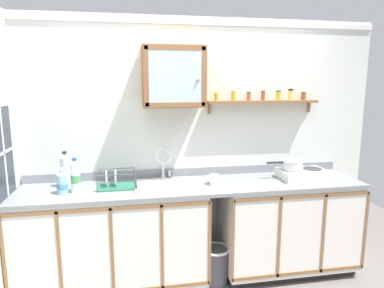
{
  "coord_description": "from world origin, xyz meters",
  "views": [
    {
      "loc": [
        -0.55,
        -2.41,
        1.81
      ],
      "look_at": [
        -0.01,
        0.57,
        1.26
      ],
      "focal_mm": 31.66,
      "sensor_mm": 36.0,
      "label": 1
    }
  ],
  "objects_px": {
    "saucepan": "(292,164)",
    "mug": "(214,180)",
    "hot_plate_stove": "(303,174)",
    "trash_bin": "(215,264)",
    "bottle_water_clear_0": "(66,171)",
    "bottle_opaque_white_2": "(76,177)",
    "dish_rack": "(116,184)",
    "sink": "(168,188)",
    "wall_cabinet": "(173,77)",
    "bottle_water_blue_1": "(62,183)"
  },
  "relations": [
    {
      "from": "hot_plate_stove",
      "to": "trash_bin",
      "type": "relative_size",
      "value": 1.28
    },
    {
      "from": "sink",
      "to": "trash_bin",
      "type": "relative_size",
      "value": 1.73
    },
    {
      "from": "bottle_water_clear_0",
      "to": "bottle_opaque_white_2",
      "type": "xyz_separation_m",
      "value": [
        0.1,
        -0.15,
        -0.01
      ]
    },
    {
      "from": "bottle_opaque_white_2",
      "to": "wall_cabinet",
      "type": "distance_m",
      "value": 1.18
    },
    {
      "from": "bottle_water_clear_0",
      "to": "dish_rack",
      "type": "xyz_separation_m",
      "value": [
        0.42,
        -0.07,
        -0.11
      ]
    },
    {
      "from": "saucepan",
      "to": "bottle_water_clear_0",
      "type": "distance_m",
      "value": 2.05
    },
    {
      "from": "bottle_water_blue_1",
      "to": "hot_plate_stove",
      "type": "bearing_deg",
      "value": 1.92
    },
    {
      "from": "mug",
      "to": "trash_bin",
      "type": "xyz_separation_m",
      "value": [
        0.01,
        -0.07,
        -0.78
      ]
    },
    {
      "from": "saucepan",
      "to": "bottle_water_blue_1",
      "type": "bearing_deg",
      "value": -177.37
    },
    {
      "from": "mug",
      "to": "bottle_water_clear_0",
      "type": "bearing_deg",
      "value": 173.57
    },
    {
      "from": "bottle_water_blue_1",
      "to": "sink",
      "type": "bearing_deg",
      "value": 6.85
    },
    {
      "from": "wall_cabinet",
      "to": "saucepan",
      "type": "bearing_deg",
      "value": -5.57
    },
    {
      "from": "bottle_water_blue_1",
      "to": "mug",
      "type": "distance_m",
      "value": 1.28
    },
    {
      "from": "mug",
      "to": "hot_plate_stove",
      "type": "bearing_deg",
      "value": 2.61
    },
    {
      "from": "saucepan",
      "to": "dish_rack",
      "type": "distance_m",
      "value": 1.63
    },
    {
      "from": "saucepan",
      "to": "mug",
      "type": "xyz_separation_m",
      "value": [
        -0.77,
        -0.06,
        -0.09
      ]
    },
    {
      "from": "dish_rack",
      "to": "bottle_opaque_white_2",
      "type": "bearing_deg",
      "value": -165.68
    },
    {
      "from": "bottle_water_blue_1",
      "to": "wall_cabinet",
      "type": "bearing_deg",
      "value": 12.1
    },
    {
      "from": "saucepan",
      "to": "bottle_water_clear_0",
      "type": "height_order",
      "value": "bottle_water_clear_0"
    },
    {
      "from": "sink",
      "to": "bottle_water_clear_0",
      "type": "relative_size",
      "value": 1.87
    },
    {
      "from": "hot_plate_stove",
      "to": "wall_cabinet",
      "type": "height_order",
      "value": "wall_cabinet"
    },
    {
      "from": "dish_rack",
      "to": "bottle_water_clear_0",
      "type": "bearing_deg",
      "value": 170.84
    },
    {
      "from": "dish_rack",
      "to": "wall_cabinet",
      "type": "bearing_deg",
      "value": 10.12
    },
    {
      "from": "bottle_opaque_white_2",
      "to": "wall_cabinet",
      "type": "height_order",
      "value": "wall_cabinet"
    },
    {
      "from": "sink",
      "to": "bottle_water_clear_0",
      "type": "distance_m",
      "value": 0.9
    },
    {
      "from": "hot_plate_stove",
      "to": "bottle_opaque_white_2",
      "type": "relative_size",
      "value": 1.51
    },
    {
      "from": "hot_plate_stove",
      "to": "bottle_water_clear_0",
      "type": "relative_size",
      "value": 1.37
    },
    {
      "from": "bottle_water_blue_1",
      "to": "trash_bin",
      "type": "height_order",
      "value": "bottle_water_blue_1"
    },
    {
      "from": "saucepan",
      "to": "wall_cabinet",
      "type": "relative_size",
      "value": 0.64
    },
    {
      "from": "sink",
      "to": "trash_bin",
      "type": "height_order",
      "value": "sink"
    },
    {
      "from": "bottle_opaque_white_2",
      "to": "wall_cabinet",
      "type": "relative_size",
      "value": 0.54
    },
    {
      "from": "mug",
      "to": "trash_bin",
      "type": "relative_size",
      "value": 0.37
    },
    {
      "from": "dish_rack",
      "to": "saucepan",
      "type": "bearing_deg",
      "value": -0.52
    },
    {
      "from": "sink",
      "to": "saucepan",
      "type": "relative_size",
      "value": 1.71
    },
    {
      "from": "wall_cabinet",
      "to": "trash_bin",
      "type": "height_order",
      "value": "wall_cabinet"
    },
    {
      "from": "trash_bin",
      "to": "saucepan",
      "type": "bearing_deg",
      "value": 9.57
    },
    {
      "from": "bottle_opaque_white_2",
      "to": "sink",
      "type": "bearing_deg",
      "value": 5.73
    },
    {
      "from": "sink",
      "to": "mug",
      "type": "relative_size",
      "value": 4.68
    },
    {
      "from": "dish_rack",
      "to": "wall_cabinet",
      "type": "height_order",
      "value": "wall_cabinet"
    },
    {
      "from": "hot_plate_stove",
      "to": "trash_bin",
      "type": "height_order",
      "value": "hot_plate_stove"
    },
    {
      "from": "dish_rack",
      "to": "trash_bin",
      "type": "height_order",
      "value": "dish_rack"
    },
    {
      "from": "sink",
      "to": "trash_bin",
      "type": "bearing_deg",
      "value": -18.94
    },
    {
      "from": "sink",
      "to": "wall_cabinet",
      "type": "height_order",
      "value": "wall_cabinet"
    },
    {
      "from": "bottle_water_clear_0",
      "to": "bottle_opaque_white_2",
      "type": "bearing_deg",
      "value": -54.96
    },
    {
      "from": "hot_plate_stove",
      "to": "bottle_water_blue_1",
      "type": "height_order",
      "value": "bottle_water_blue_1"
    },
    {
      "from": "bottle_water_blue_1",
      "to": "bottle_opaque_white_2",
      "type": "height_order",
      "value": "bottle_opaque_white_2"
    },
    {
      "from": "bottle_water_clear_0",
      "to": "wall_cabinet",
      "type": "relative_size",
      "value": 0.59
    },
    {
      "from": "saucepan",
      "to": "trash_bin",
      "type": "xyz_separation_m",
      "value": [
        -0.76,
        -0.13,
        -0.87
      ]
    },
    {
      "from": "hot_plate_stove",
      "to": "trash_bin",
      "type": "xyz_separation_m",
      "value": [
        -0.87,
        -0.11,
        -0.78
      ]
    },
    {
      "from": "bottle_water_blue_1",
      "to": "bottle_water_clear_0",
      "type": "bearing_deg",
      "value": 90.49
    }
  ]
}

